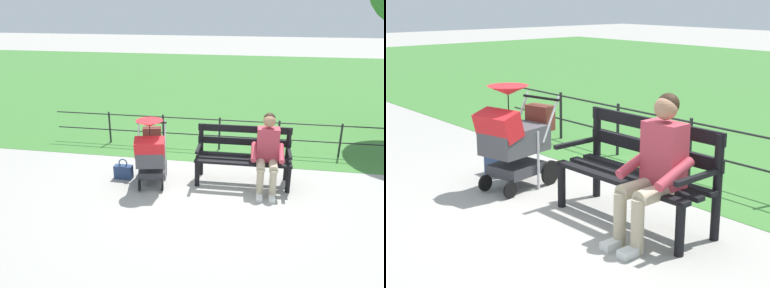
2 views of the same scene
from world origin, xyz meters
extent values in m
plane|color=#9E9B93|center=(0.00, 0.00, 0.00)|extent=(60.00, 60.00, 0.00)
cube|color=#3D7533|center=(0.00, -8.80, 0.00)|extent=(40.00, 16.00, 0.01)
cube|color=black|center=(-0.56, -0.18, 0.45)|extent=(1.60, 0.13, 0.04)
cube|color=black|center=(-0.57, 0.00, 0.45)|extent=(1.60, 0.13, 0.04)
cube|color=black|center=(-0.57, 0.18, 0.45)|extent=(1.60, 0.13, 0.04)
cube|color=black|center=(-0.56, -0.28, 0.67)|extent=(1.60, 0.06, 0.12)
cube|color=black|center=(-0.56, -0.28, 0.90)|extent=(1.60, 0.06, 0.12)
cylinder|color=black|center=(-1.32, 0.19, 0.23)|extent=(0.08, 0.08, 0.45)
cylinder|color=black|center=(-1.31, -0.29, 0.47)|extent=(0.08, 0.08, 0.95)
cube|color=black|center=(-1.32, -0.01, 0.63)|extent=(0.06, 0.56, 0.04)
cylinder|color=black|center=(0.18, 0.21, 0.23)|extent=(0.08, 0.08, 0.45)
cylinder|color=black|center=(0.19, -0.27, 0.47)|extent=(0.08, 0.08, 0.95)
cube|color=black|center=(0.18, 0.01, 0.63)|extent=(0.06, 0.56, 0.04)
cylinder|color=tan|center=(-1.06, 0.22, 0.47)|extent=(0.15, 0.40, 0.14)
cylinder|color=tan|center=(-0.86, 0.22, 0.47)|extent=(0.15, 0.40, 0.14)
cylinder|color=tan|center=(-1.07, 0.42, 0.24)|extent=(0.11, 0.11, 0.47)
cylinder|color=tan|center=(-0.87, 0.42, 0.24)|extent=(0.11, 0.11, 0.47)
cube|color=silver|center=(-1.07, 0.50, 0.04)|extent=(0.10, 0.22, 0.07)
cube|color=silver|center=(-0.87, 0.50, 0.04)|extent=(0.10, 0.22, 0.07)
cube|color=#B23847|center=(-0.96, 0.00, 0.75)|extent=(0.36, 0.23, 0.56)
cylinder|color=#B23847|center=(-1.18, 0.12, 0.65)|extent=(0.10, 0.43, 0.23)
cylinder|color=#B23847|center=(-0.74, 0.12, 0.65)|extent=(0.10, 0.43, 0.23)
sphere|color=#A37556|center=(-0.96, 0.00, 1.15)|extent=(0.20, 0.20, 0.20)
sphere|color=black|center=(-0.96, -0.03, 1.18)|extent=(0.19, 0.19, 0.19)
cylinder|color=black|center=(0.81, -0.13, 0.14)|extent=(0.09, 0.28, 0.28)
cylinder|color=black|center=(1.26, -0.03, 0.14)|extent=(0.09, 0.28, 0.28)
cylinder|color=black|center=(0.72, 0.47, 0.09)|extent=(0.07, 0.18, 0.18)
cylinder|color=black|center=(1.09, 0.55, 0.09)|extent=(0.07, 0.18, 0.18)
cube|color=#38383D|center=(0.97, 0.22, 0.22)|extent=(0.52, 0.60, 0.12)
cylinder|color=silver|center=(0.77, 0.07, 0.33)|extent=(0.03, 0.03, 0.65)
cylinder|color=silver|center=(1.22, 0.17, 0.33)|extent=(0.03, 0.03, 0.65)
cube|color=#47474C|center=(0.97, 0.24, 0.55)|extent=(0.59, 0.76, 0.28)
cube|color=red|center=(0.92, 0.47, 0.75)|extent=(0.53, 0.40, 0.33)
cylinder|color=black|center=(1.06, -0.19, 0.95)|extent=(0.51, 0.14, 0.03)
cylinder|color=silver|center=(0.81, -0.15, 0.75)|extent=(0.09, 0.30, 0.49)
cylinder|color=silver|center=(1.26, -0.05, 0.75)|extent=(0.09, 0.30, 0.49)
cone|color=red|center=(0.95, 0.31, 1.10)|extent=(0.52, 0.52, 0.10)
cylinder|color=black|center=(0.95, 0.31, 0.92)|extent=(0.01, 0.01, 0.30)
cube|color=brown|center=(1.05, -0.18, 0.73)|extent=(0.35, 0.22, 0.28)
cube|color=navy|center=(1.51, 0.14, 0.12)|extent=(0.32, 0.14, 0.24)
torus|color=navy|center=(1.51, 0.14, 0.29)|extent=(0.16, 0.02, 0.16)
cylinder|color=black|center=(-2.42, -1.56, 0.35)|extent=(0.04, 0.04, 0.70)
cylinder|color=black|center=(-1.21, -1.56, 0.35)|extent=(0.04, 0.04, 0.70)
cylinder|color=black|center=(0.00, -1.56, 0.35)|extent=(0.04, 0.04, 0.70)
cylinder|color=black|center=(1.21, -1.56, 0.35)|extent=(0.04, 0.04, 0.70)
cylinder|color=black|center=(2.42, -1.56, 0.35)|extent=(0.04, 0.04, 0.70)
cylinder|color=black|center=(0.00, -1.56, 0.65)|extent=(7.26, 0.02, 0.02)
cylinder|color=black|center=(0.00, -1.56, 0.30)|extent=(7.26, 0.02, 0.02)
camera|label=1|loc=(-0.76, 6.01, 2.95)|focal=35.84mm
camera|label=2|loc=(-4.04, 3.57, 2.04)|focal=53.08mm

